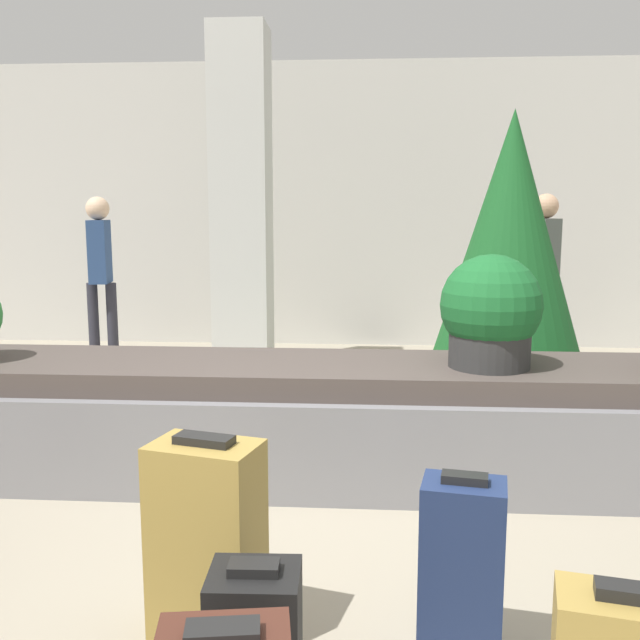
# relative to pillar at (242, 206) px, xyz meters

# --- Properties ---
(ground_plane) EXTENTS (18.00, 18.00, 0.00)m
(ground_plane) POSITION_rel_pillar_xyz_m (0.91, -3.79, -1.60)
(ground_plane) COLOR #9E937F
(back_wall) EXTENTS (18.00, 0.06, 3.20)m
(back_wall) POSITION_rel_pillar_xyz_m (0.91, 1.60, -0.00)
(back_wall) COLOR beige
(back_wall) RESTS_ON ground_plane
(carousel) EXTENTS (7.84, 0.99, 0.68)m
(carousel) POSITION_rel_pillar_xyz_m (0.91, -2.57, -1.27)
(carousel) COLOR gray
(carousel) RESTS_ON ground_plane
(pillar) EXTENTS (0.51, 0.51, 3.20)m
(pillar) POSITION_rel_pillar_xyz_m (0.00, 0.00, 0.00)
(pillar) COLOR silver
(pillar) RESTS_ON ground_plane
(suitcase_2) EXTENTS (0.31, 0.25, 0.69)m
(suitcase_2) POSITION_rel_pillar_xyz_m (1.52, -4.32, -1.27)
(suitcase_2) COLOR navy
(suitcase_2) RESTS_ON ground_plane
(suitcase_3) EXTENTS (0.43, 0.34, 0.79)m
(suitcase_3) POSITION_rel_pillar_xyz_m (0.62, -4.26, -1.22)
(suitcase_3) COLOR #A3843D
(suitcase_3) RESTS_ON ground_plane
(potted_plant_1) EXTENTS (0.57, 0.57, 0.64)m
(potted_plant_1) POSITION_rel_pillar_xyz_m (1.87, -2.62, -0.61)
(potted_plant_1) COLOR #2D2D2D
(potted_plant_1) RESTS_ON carousel
(traveler_0) EXTENTS (0.31, 0.36, 1.72)m
(traveler_0) POSITION_rel_pillar_xyz_m (2.90, 0.52, -0.57)
(traveler_0) COLOR #282833
(traveler_0) RESTS_ON ground_plane
(traveler_1) EXTENTS (0.31, 0.34, 1.69)m
(traveler_1) POSITION_rel_pillar_xyz_m (-1.57, 0.51, -0.59)
(traveler_1) COLOR #282833
(traveler_1) RESTS_ON ground_plane
(decorated_tree) EXTENTS (1.28, 1.28, 2.30)m
(decorated_tree) POSITION_rel_pillar_xyz_m (2.24, -1.17, -0.36)
(decorated_tree) COLOR #4C331E
(decorated_tree) RESTS_ON ground_plane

